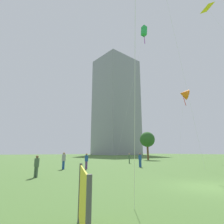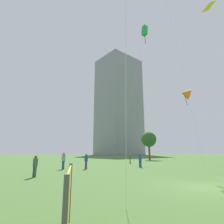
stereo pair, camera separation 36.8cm
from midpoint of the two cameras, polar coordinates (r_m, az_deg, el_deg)
ground at (r=11.31m, az=29.63°, el=-20.21°), size 280.00×280.00×0.00m
person_standing_0 at (r=22.77m, az=9.42°, el=-14.54°), size 0.37×0.37×1.67m
person_standing_1 at (r=20.25m, az=-7.70°, el=-14.88°), size 0.37×0.37×1.66m
person_standing_2 at (r=29.95m, az=6.13°, el=-14.22°), size 0.35×0.35×1.59m
person_standing_3 at (r=20.48m, az=-14.67°, el=-14.38°), size 0.39×0.39×1.77m
person_standing_4 at (r=14.78m, az=-22.59°, el=-15.18°), size 0.34×0.34×1.55m
kite_flying_0 at (r=39.89m, az=22.55°, el=5.42°), size 3.41×2.89×14.71m
kite_flying_2 at (r=44.36m, az=28.73°, el=27.24°), size 5.29×12.16×30.11m
kite_flying_3 at (r=35.80m, az=10.65°, el=24.01°), size 1.21×10.78×24.12m
park_tree_0 at (r=43.38m, az=11.87°, el=-8.58°), size 3.47×3.47×6.44m
distant_highrise_0 at (r=120.93m, az=2.23°, el=2.07°), size 28.07×25.62×64.82m
event_banner at (r=4.14m, az=-11.10°, el=-26.55°), size 0.97×2.51×1.49m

